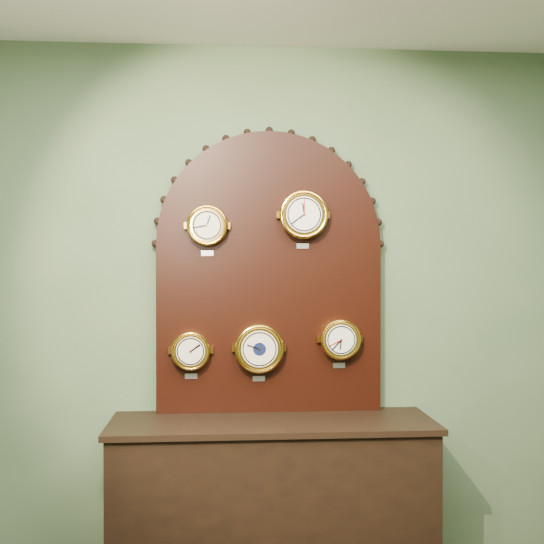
{
  "coord_description": "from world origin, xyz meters",
  "views": [
    {
      "loc": [
        -0.26,
        -1.21,
        1.62
      ],
      "look_at": [
        0.0,
        2.25,
        1.58
      ],
      "focal_mm": 45.22,
      "sensor_mm": 36.0,
      "label": 1
    }
  ],
  "objects": [
    {
      "name": "roman_clock",
      "position": [
        -0.33,
        2.38,
        1.82
      ],
      "size": [
        0.21,
        0.08,
        0.26
      ],
      "color": "gold",
      "rests_on": "display_board"
    },
    {
      "name": "arabic_clock",
      "position": [
        0.18,
        2.38,
        1.88
      ],
      "size": [
        0.26,
        0.08,
        0.31
      ],
      "color": "gold",
      "rests_on": "display_board"
    },
    {
      "name": "tide_clock",
      "position": [
        0.37,
        2.38,
        1.22
      ],
      "size": [
        0.21,
        0.08,
        0.27
      ],
      "color": "gold",
      "rests_on": "display_board"
    },
    {
      "name": "display_board",
      "position": [
        0.0,
        2.45,
        1.63
      ],
      "size": [
        1.26,
        0.06,
        1.53
      ],
      "color": "black",
      "rests_on": "shop_counter"
    },
    {
      "name": "hygrometer",
      "position": [
        -0.42,
        2.38,
        1.17
      ],
      "size": [
        0.2,
        0.08,
        0.25
      ],
      "color": "gold",
      "rests_on": "display_board"
    },
    {
      "name": "barometer",
      "position": [
        -0.06,
        2.38,
        1.18
      ],
      "size": [
        0.26,
        0.08,
        0.31
      ],
      "color": "gold",
      "rests_on": "display_board"
    },
    {
      "name": "wall_back",
      "position": [
        0.0,
        2.5,
        1.4
      ],
      "size": [
        4.0,
        0.0,
        4.0
      ],
      "primitive_type": "plane",
      "rotation": [
        1.57,
        0.0,
        0.0
      ],
      "color": "#506B49",
      "rests_on": "ground"
    },
    {
      "name": "shop_counter",
      "position": [
        0.0,
        2.23,
        0.4
      ],
      "size": [
        1.6,
        0.5,
        0.8
      ],
      "primitive_type": "cube",
      "color": "black",
      "rests_on": "ground_plane"
    }
  ]
}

